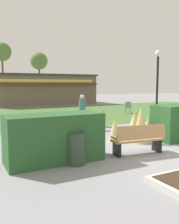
# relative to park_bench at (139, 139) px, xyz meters

# --- Properties ---
(ground_plane) EXTENTS (80.00, 80.00, 0.00)m
(ground_plane) POSITION_rel_park_bench_xyz_m (0.58, -0.03, -0.48)
(ground_plane) COLOR gray
(lawn_patch) EXTENTS (36.00, 12.00, 0.01)m
(lawn_patch) POSITION_rel_park_bench_xyz_m (0.58, 11.10, -0.48)
(lawn_patch) COLOR #446B33
(lawn_patch) RESTS_ON ground_plane
(park_bench) EXTENTS (1.75, 0.72, 0.95)m
(park_bench) POSITION_rel_park_bench_xyz_m (0.00, 0.00, 0.00)
(park_bench) COLOR tan
(park_bench) RESTS_ON ground_plane
(hedge_left) EXTENTS (2.71, 1.10, 1.36)m
(hedge_left) POSITION_rel_park_bench_xyz_m (-2.59, 0.54, 0.20)
(hedge_left) COLOR #28562B
(hedge_left) RESTS_ON ground_plane
(ornamental_grass_behind_left) EXTENTS (0.69, 0.69, 1.35)m
(ornamental_grass_behind_left) POSITION_rel_park_bench_xyz_m (1.04, 1.18, 0.19)
(ornamental_grass_behind_left) COLOR tan
(ornamental_grass_behind_left) RESTS_ON ground_plane
(ornamental_grass_behind_right) EXTENTS (0.51, 0.51, 0.95)m
(ornamental_grass_behind_right) POSITION_rel_park_bench_xyz_m (1.58, 1.40, -0.01)
(ornamental_grass_behind_right) COLOR tan
(ornamental_grass_behind_right) RESTS_ON ground_plane
(ornamental_grass_behind_center) EXTENTS (0.77, 0.77, 1.12)m
(ornamental_grass_behind_center) POSITION_rel_park_bench_xyz_m (1.20, 1.77, 0.08)
(ornamental_grass_behind_center) COLOR tan
(ornamental_grass_behind_center) RESTS_ON ground_plane
(ornamental_grass_behind_far) EXTENTS (0.52, 0.52, 0.94)m
(ornamental_grass_behind_far) POSITION_rel_park_bench_xyz_m (0.33, 1.83, -0.01)
(ornamental_grass_behind_far) COLOR tan
(ornamental_grass_behind_far) RESTS_ON ground_plane
(lamppost_mid) EXTENTS (0.36, 0.36, 4.09)m
(lamppost_mid) POSITION_rel_park_bench_xyz_m (5.08, 4.71, 2.10)
(lamppost_mid) COLOR black
(lamppost_mid) RESTS_ON ground_plane
(trash_bin) EXTENTS (0.52, 0.52, 0.88)m
(trash_bin) POSITION_rel_park_bench_xyz_m (-2.16, -0.00, -0.04)
(trash_bin) COLOR #2D4233
(trash_bin) RESTS_ON ground_plane
(food_kiosk) EXTENTS (11.20, 5.40, 3.24)m
(food_kiosk) POSITION_rel_park_bench_xyz_m (3.20, 20.57, 1.15)
(food_kiosk) COLOR #6B5B4C
(food_kiosk) RESTS_ON ground_plane
(cafe_chair_east) EXTENTS (0.60, 0.60, 0.89)m
(cafe_chair_east) POSITION_rel_park_bench_xyz_m (6.31, 9.08, 0.05)
(cafe_chair_east) COLOR gray
(cafe_chair_east) RESTS_ON ground_plane
(cafe_chair_center) EXTENTS (0.62, 0.62, 0.89)m
(cafe_chair_center) POSITION_rel_park_bench_xyz_m (1.56, 4.97, 0.05)
(cafe_chair_center) COLOR gray
(cafe_chair_center) RESTS_ON ground_plane
(person_strolling) EXTENTS (0.34, 0.34, 1.69)m
(person_strolling) POSITION_rel_park_bench_xyz_m (0.36, 4.76, 0.38)
(person_strolling) COLOR #23232D
(person_strolling) RESTS_ON ground_plane
(tree_left_bg) EXTENTS (2.80, 2.80, 7.36)m
(tree_left_bg) POSITION_rel_park_bench_xyz_m (6.97, 34.27, 5.42)
(tree_left_bg) COLOR brown
(tree_left_bg) RESTS_ON ground_plane
(tree_right_bg) EXTENTS (2.80, 2.80, 8.45)m
(tree_right_bg) POSITION_rel_park_bench_xyz_m (1.17, 33.92, 6.49)
(tree_right_bg) COLOR brown
(tree_right_bg) RESTS_ON ground_plane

